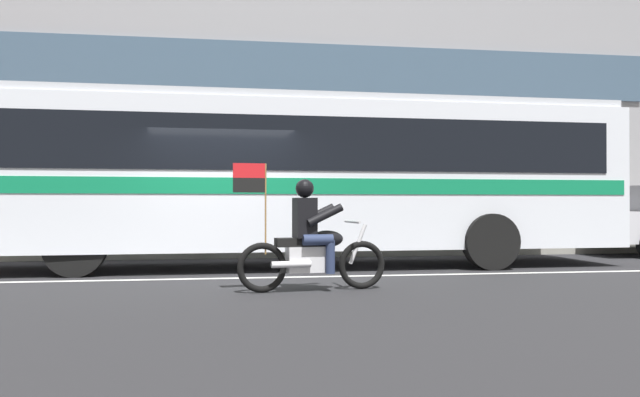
{
  "coord_description": "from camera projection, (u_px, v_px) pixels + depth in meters",
  "views": [
    {
      "loc": [
        -0.09,
        -11.3,
        1.23
      ],
      "look_at": [
        1.63,
        -0.47,
        1.31
      ],
      "focal_mm": 36.42,
      "sensor_mm": 36.0,
      "label": 1
    }
  ],
  "objects": [
    {
      "name": "ground_plane",
      "position": [
        222.0,
        275.0,
        11.16
      ],
      "size": [
        60.0,
        60.0,
        0.0
      ],
      "primitive_type": "plane",
      "color": "black"
    },
    {
      "name": "sidewalk_curb",
      "position": [
        221.0,
        249.0,
        16.2
      ],
      "size": [
        28.0,
        3.8,
        0.15
      ],
      "primitive_type": "cube",
      "color": "gray",
      "rests_on": "ground_plane"
    },
    {
      "name": "lane_center_stripe",
      "position": [
        223.0,
        278.0,
        10.57
      ],
      "size": [
        26.6,
        0.14,
        0.01
      ],
      "primitive_type": "cube",
      "color": "silver",
      "rests_on": "ground_plane"
    },
    {
      "name": "transit_bus",
      "position": [
        298.0,
        170.0,
        12.59
      ],
      "size": [
        12.6,
        2.9,
        3.22
      ],
      "color": "silver",
      "rests_on": "ground_plane"
    },
    {
      "name": "motorcycle_with_rider",
      "position": [
        311.0,
        243.0,
        9.08
      ],
      "size": [
        2.19,
        0.67,
        1.78
      ],
      "color": "black",
      "rests_on": "ground_plane"
    }
  ]
}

